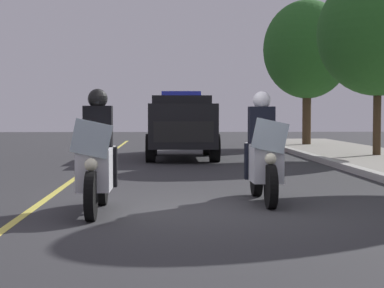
{
  "coord_description": "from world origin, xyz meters",
  "views": [
    {
      "loc": [
        9.28,
        -0.41,
        1.37
      ],
      "look_at": [
        -0.94,
        0.0,
        0.9
      ],
      "focal_mm": 62.08,
      "sensor_mm": 36.0,
      "label": 1
    }
  ],
  "objects_px": {
    "police_suv": "(181,124)",
    "cyclist_background": "(257,128)",
    "tree_far_back": "(378,33)",
    "police_motorcycle_lead_right": "(263,157)",
    "tree_behind_suv": "(307,50)",
    "police_motorcycle_lead_left": "(97,162)"
  },
  "relations": [
    {
      "from": "police_suv",
      "to": "cyclist_background",
      "type": "bearing_deg",
      "value": 142.6
    },
    {
      "from": "tree_far_back",
      "to": "police_motorcycle_lead_right",
      "type": "bearing_deg",
      "value": -26.67
    },
    {
      "from": "tree_behind_suv",
      "to": "police_motorcycle_lead_right",
      "type": "bearing_deg",
      "value": -14.26
    },
    {
      "from": "tree_far_back",
      "to": "police_suv",
      "type": "bearing_deg",
      "value": -90.69
    },
    {
      "from": "police_suv",
      "to": "cyclist_background",
      "type": "relative_size",
      "value": 2.79
    },
    {
      "from": "police_motorcycle_lead_left",
      "to": "cyclist_background",
      "type": "relative_size",
      "value": 1.22
    },
    {
      "from": "police_motorcycle_lead_left",
      "to": "police_motorcycle_lead_right",
      "type": "distance_m",
      "value": 2.66
    },
    {
      "from": "police_motorcycle_lead_left",
      "to": "cyclist_background",
      "type": "bearing_deg",
      "value": 163.76
    },
    {
      "from": "police_motorcycle_lead_left",
      "to": "police_motorcycle_lead_right",
      "type": "xyz_separation_m",
      "value": [
        -0.99,
        2.46,
        0.0
      ]
    },
    {
      "from": "police_suv",
      "to": "tree_far_back",
      "type": "relative_size",
      "value": 0.87
    },
    {
      "from": "police_motorcycle_lead_left",
      "to": "tree_far_back",
      "type": "bearing_deg",
      "value": 145.68
    },
    {
      "from": "cyclist_background",
      "to": "tree_behind_suv",
      "type": "distance_m",
      "value": 5.21
    },
    {
      "from": "police_suv",
      "to": "tree_behind_suv",
      "type": "xyz_separation_m",
      "value": [
        -7.04,
        5.36,
        2.93
      ]
    },
    {
      "from": "police_motorcycle_lead_left",
      "to": "cyclist_background",
      "type": "height_order",
      "value": "police_motorcycle_lead_left"
    },
    {
      "from": "police_motorcycle_lead_left",
      "to": "tree_behind_suv",
      "type": "relative_size",
      "value": 0.36
    },
    {
      "from": "cyclist_background",
      "to": "tree_behind_suv",
      "type": "height_order",
      "value": "tree_behind_suv"
    },
    {
      "from": "police_suv",
      "to": "tree_behind_suv",
      "type": "distance_m",
      "value": 9.32
    },
    {
      "from": "police_motorcycle_lead_right",
      "to": "tree_far_back",
      "type": "distance_m",
      "value": 11.52
    },
    {
      "from": "police_motorcycle_lead_right",
      "to": "tree_far_back",
      "type": "relative_size",
      "value": 0.38
    },
    {
      "from": "police_motorcycle_lead_right",
      "to": "police_motorcycle_lead_left",
      "type": "bearing_deg",
      "value": -68.09
    },
    {
      "from": "cyclist_background",
      "to": "tree_far_back",
      "type": "distance_m",
      "value": 5.77
    },
    {
      "from": "police_motorcycle_lead_left",
      "to": "police_suv",
      "type": "xyz_separation_m",
      "value": [
        -10.98,
        1.43,
        0.37
      ]
    }
  ]
}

